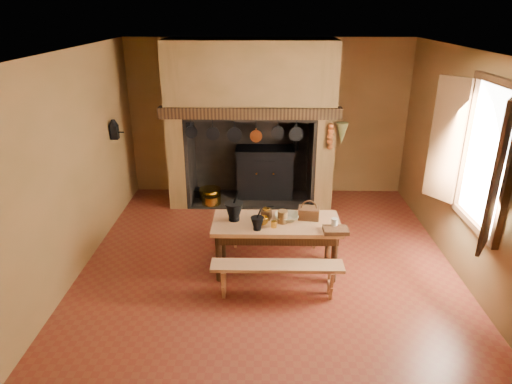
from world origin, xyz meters
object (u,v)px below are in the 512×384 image
at_px(work_table, 276,229).
at_px(mixing_bowl, 287,217).
at_px(bench_front, 277,272).
at_px(coffee_grinder, 266,214).
at_px(wicker_basket, 309,213).
at_px(iron_range, 265,172).

distance_m(work_table, mixing_bowl, 0.21).
bearing_deg(mixing_bowl, bench_front, -101.38).
height_order(coffee_grinder, wicker_basket, wicker_basket).
relative_size(bench_front, coffee_grinder, 8.43).
bearing_deg(coffee_grinder, wicker_basket, 17.28).
xyz_separation_m(work_table, mixing_bowl, (0.13, 0.06, 0.15)).
distance_m(coffee_grinder, mixing_bowl, 0.27).
xyz_separation_m(iron_range, work_table, (0.14, -2.53, 0.11)).
bearing_deg(wicker_basket, work_table, -158.07).
bearing_deg(iron_range, coffee_grinder, -89.80).
height_order(work_table, mixing_bowl, mixing_bowl).
height_order(iron_range, coffee_grinder, iron_range).
bearing_deg(work_table, wicker_basket, 13.80).
bearing_deg(bench_front, iron_range, 92.52).
bearing_deg(work_table, bench_front, -90.00).
distance_m(work_table, coffee_grinder, 0.24).
bearing_deg(wicker_basket, mixing_bowl, -163.07).
bearing_deg(mixing_bowl, iron_range, 96.28).
distance_m(work_table, bench_front, 0.66).
xyz_separation_m(coffee_grinder, wicker_basket, (0.55, 0.02, 0.01)).
bearing_deg(work_table, coffee_grinder, 145.86).
bearing_deg(wicker_basket, iron_range, 111.13).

